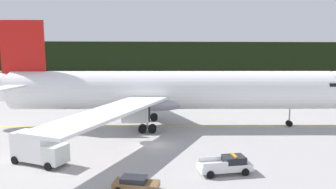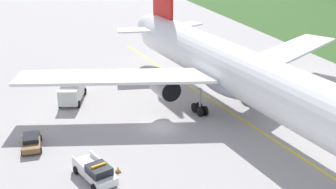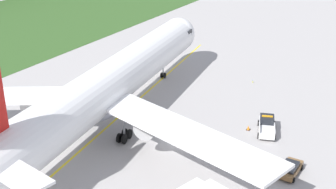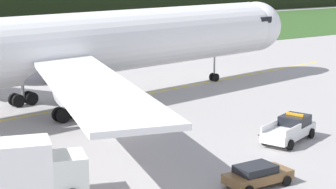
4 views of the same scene
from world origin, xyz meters
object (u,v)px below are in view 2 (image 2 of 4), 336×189
airliner (241,74)px  staff_car (31,141)px  apron_cone (118,169)px  catering_truck (72,88)px  ops_pickup_truck (95,171)px

airliner → staff_car: bearing=-88.8°
airliner → apron_cone: size_ratio=94.83×
apron_cone → staff_car: bearing=-134.6°
airliner → catering_truck: (-11.59, -18.61, -3.75)m
airliner → staff_car: airliner is taller
ops_pickup_truck → apron_cone: (-0.69, 2.18, -0.60)m
airliner → catering_truck: bearing=-121.9°
staff_car → ops_pickup_truck: bearing=33.5°
catering_truck → staff_car: 13.29m
apron_cone → ops_pickup_truck: bearing=-72.5°
staff_car → catering_truck: bearing=155.8°
staff_car → apron_cone: (7.52, 7.63, -0.40)m
catering_truck → apron_cone: 19.79m
ops_pickup_truck → catering_truck: (-20.30, -0.02, 0.90)m
catering_truck → staff_car: catering_truck is taller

